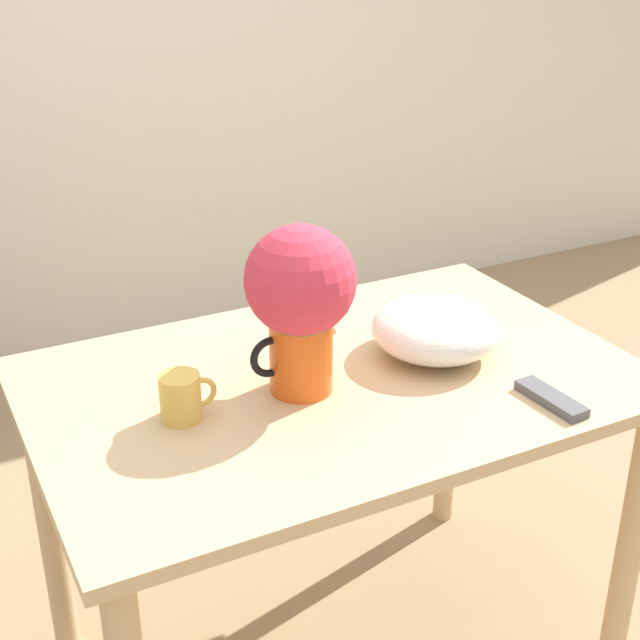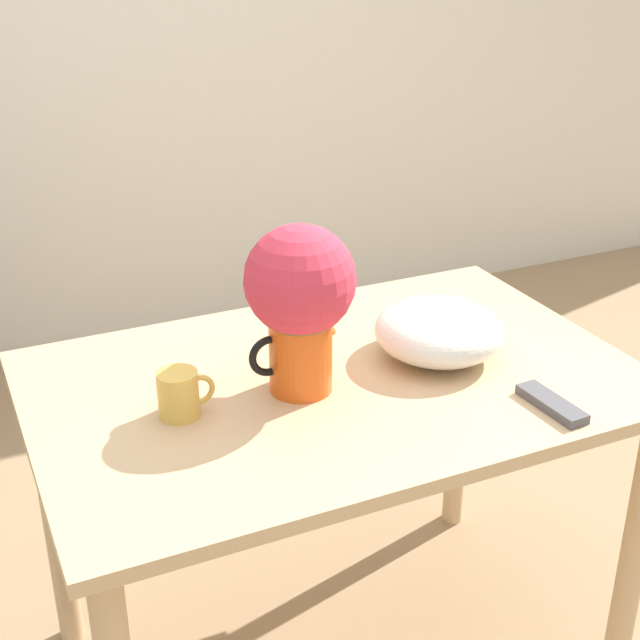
# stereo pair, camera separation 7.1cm
# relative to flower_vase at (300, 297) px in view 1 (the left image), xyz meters

# --- Properties ---
(wall_back) EXTENTS (8.00, 0.05, 2.60)m
(wall_back) POSITION_rel_flower_vase_xyz_m (0.19, 2.03, 0.29)
(wall_back) COLOR silver
(wall_back) RESTS_ON ground_plane
(table) EXTENTS (1.26, 0.83, 0.80)m
(table) POSITION_rel_flower_vase_xyz_m (0.09, 0.02, -0.33)
(table) COLOR tan
(table) RESTS_ON ground_plane
(flower_vase) EXTENTS (0.22, 0.22, 0.35)m
(flower_vase) POSITION_rel_flower_vase_xyz_m (0.00, 0.00, 0.00)
(flower_vase) COLOR #E05619
(flower_vase) RESTS_ON table
(coffee_mug) EXTENTS (0.11, 0.08, 0.09)m
(coffee_mug) POSITION_rel_flower_vase_xyz_m (-0.25, 0.00, -0.16)
(coffee_mug) COLOR gold
(coffee_mug) RESTS_ON table
(white_bowl) EXTENTS (0.28, 0.28, 0.12)m
(white_bowl) POSITION_rel_flower_vase_xyz_m (0.33, 0.01, -0.15)
(white_bowl) COLOR silver
(white_bowl) RESTS_ON table
(remote_control) EXTENTS (0.06, 0.17, 0.02)m
(remote_control) POSITION_rel_flower_vase_xyz_m (0.42, -0.28, -0.20)
(remote_control) COLOR #4C4C51
(remote_control) RESTS_ON table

